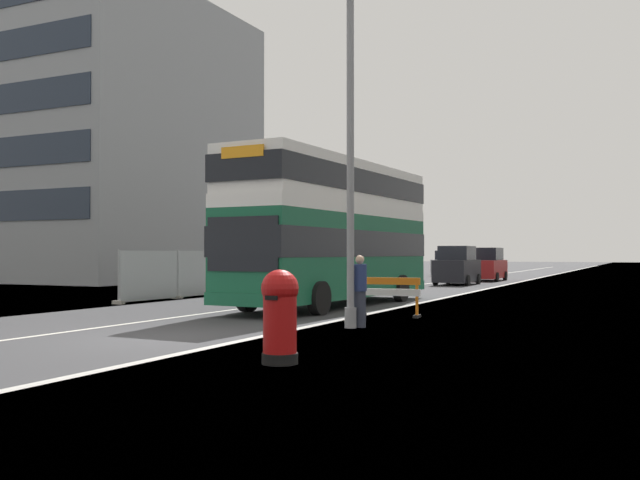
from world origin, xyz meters
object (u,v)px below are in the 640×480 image
Objects in this scene: roadworks_barrier at (389,292)px; car_receding_mid at (487,265)px; red_pillar_postbox at (280,312)px; car_receding_far at (449,264)px; double_decker_bus at (334,230)px; pedestrian_at_kerb at (360,291)px; lamppost_foreground at (350,165)px; car_oncoming_near at (457,267)px.

car_receding_mid is (-3.15, 27.56, 0.30)m from roadworks_barrier.
car_receding_far reaches higher than red_pillar_postbox.
double_decker_bus is 7.34× the size of red_pillar_postbox.
lamppost_foreground is at bearing -117.53° from pedestrian_at_kerb.
red_pillar_postbox is at bearing -78.16° from car_receding_far.
red_pillar_postbox is 0.88× the size of pedestrian_at_kerb.
car_oncoming_near is at bearing 99.37° from roadworks_barrier.
car_oncoming_near is (-4.77, 29.82, 0.19)m from red_pillar_postbox.
double_decker_bus is 1.36× the size of lamppost_foreground.
roadworks_barrier is 3.02m from pedestrian_at_kerb.
lamppost_foreground is at bearing -62.35° from double_decker_bus.
car_oncoming_near is at bearing 98.99° from pedestrian_at_kerb.
roadworks_barrier is at bearing -77.37° from car_receding_far.
car_receding_mid is at bearing 96.98° from red_pillar_postbox.
double_decker_bus is 6.43× the size of pedestrian_at_kerb.
car_receding_far is at bearing 102.63° from roadworks_barrier.
roadworks_barrier is at bearing -80.63° from car_oncoming_near.
double_decker_bus is at bearing -89.95° from car_receding_mid.
car_receding_far is 41.39m from pedestrian_at_kerb.
roadworks_barrier is 38.40m from car_receding_far.
car_receding_far is (-8.40, 37.47, 0.24)m from roadworks_barrier.
red_pillar_postbox is 0.34× the size of car_receding_mid.
red_pillar_postbox is 0.37× the size of car_oncoming_near.
car_receding_far is (-9.70, 46.29, 0.10)m from red_pillar_postbox.
double_decker_bus reaches higher than car_oncoming_near.
car_receding_far reaches higher than roadworks_barrier.
car_oncoming_near is 24.28m from pedestrian_at_kerb.
car_oncoming_near reaches higher than roadworks_barrier.
red_pillar_postbox is at bearing -81.59° from roadworks_barrier.
lamppost_foreground is 41.73m from car_receding_far.
lamppost_foreground is 1.86× the size of car_receding_mid.
roadworks_barrier is 0.41× the size of car_receding_far.
roadworks_barrier is (3.12, -3.07, -1.91)m from double_decker_bus.
lamppost_foreground reaches higher than pedestrian_at_kerb.
lamppost_foreground is at bearing 101.31° from red_pillar_postbox.
roadworks_barrier is at bearing 96.27° from pedestrian_at_kerb.
lamppost_foreground reaches higher than roadworks_barrier.
double_decker_bus is 2.56× the size of car_receding_far.
car_receding_mid is (-4.45, 36.38, 0.17)m from red_pillar_postbox.
car_receding_mid is at bearing -62.08° from car_receding_far.
lamppost_foreground is 31.13m from car_receding_mid.
car_receding_mid is 1.01× the size of car_receding_far.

